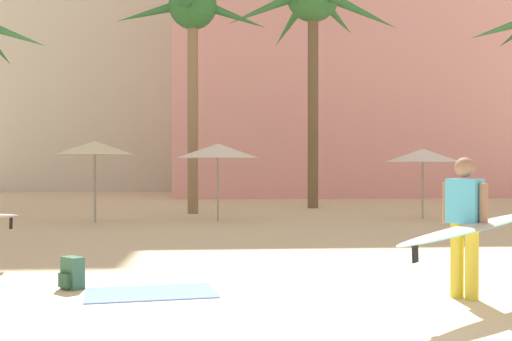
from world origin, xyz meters
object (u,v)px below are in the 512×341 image
palm_tree_far_left (192,22)px  cafe_umbrella_3 (95,148)px  backpack (72,274)px  cafe_umbrella_2 (423,155)px  beach_towel (151,293)px  person_near_right (469,224)px  cafe_umbrella_0 (218,151)px  palm_tree_far_right (314,10)px

palm_tree_far_left → cafe_umbrella_3: (-2.64, -3.16, -4.27)m
palm_tree_far_left → cafe_umbrella_3: 5.93m
backpack → cafe_umbrella_3: bearing=-126.8°
palm_tree_far_left → cafe_umbrella_2: (6.92, -2.66, -4.45)m
beach_towel → backpack: bearing=160.9°
backpack → person_near_right: person_near_right is taller
palm_tree_far_left → cafe_umbrella_0: size_ratio=3.25×
person_near_right → beach_towel: bearing=132.5°
cafe_umbrella_2 → palm_tree_far_right: bearing=116.2°
person_near_right → palm_tree_far_right: bearing=50.8°
palm_tree_far_left → person_near_right: bearing=-75.6°
cafe_umbrella_3 → beach_towel: bearing=-76.5°
beach_towel → backpack: size_ratio=3.85×
cafe_umbrella_0 → cafe_umbrella_2: (6.12, 0.20, -0.12)m
palm_tree_far_left → beach_towel: bearing=-91.0°
cafe_umbrella_0 → backpack: cafe_umbrella_0 is taller
palm_tree_far_right → cafe_umbrella_0: palm_tree_far_right is taller
person_near_right → cafe_umbrella_0: bearing=67.9°
palm_tree_far_left → cafe_umbrella_0: bearing=-74.4°
beach_towel → palm_tree_far_right: bearing=73.3°
cafe_umbrella_0 → backpack: 10.40m
palm_tree_far_left → backpack: (-1.28, -12.89, -6.15)m
cafe_umbrella_0 → cafe_umbrella_3: size_ratio=1.04×
palm_tree_far_right → cafe_umbrella_3: size_ratio=3.92×
palm_tree_far_left → person_near_right: size_ratio=2.87×
palm_tree_far_right → beach_towel: 17.89m
cafe_umbrella_0 → person_near_right: bearing=-75.9°
palm_tree_far_left → beach_towel: palm_tree_far_left is taller
cafe_umbrella_3 → beach_towel: size_ratio=1.41×
cafe_umbrella_0 → cafe_umbrella_2: size_ratio=1.07×
beach_towel → backpack: (-1.05, 0.36, 0.19)m
cafe_umbrella_2 → person_near_right: cafe_umbrella_2 is taller
palm_tree_far_left → beach_towel: (-0.23, -13.25, -6.35)m
palm_tree_far_left → palm_tree_far_right: bearing=27.8°
palm_tree_far_right → beach_towel: palm_tree_far_right is taller
palm_tree_far_left → cafe_umbrella_2: palm_tree_far_left is taller
cafe_umbrella_0 → cafe_umbrella_3: bearing=-175.1°
backpack → person_near_right: size_ratio=0.16×
backpack → beach_towel: bearing=116.1°
beach_towel → cafe_umbrella_3: bearing=103.5°
palm_tree_far_left → palm_tree_far_right: size_ratio=0.86×
cafe_umbrella_3 → person_near_right: (6.24, -10.86, -1.17)m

